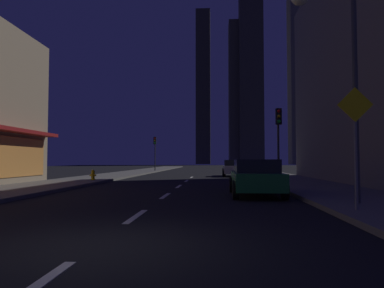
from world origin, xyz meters
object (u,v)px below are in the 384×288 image
at_px(car_parked_near, 256,177).
at_px(fire_hydrant_far_left, 93,175).
at_px(pedestrian_crossing_sign, 356,137).
at_px(traffic_light_far_left, 155,146).
at_px(car_parked_far, 234,168).
at_px(traffic_light_near_right, 279,128).
at_px(street_lamp_right, 326,40).

distance_m(car_parked_near, fire_hydrant_far_left, 12.59).
relative_size(car_parked_near, pedestrian_crossing_sign, 1.34).
relative_size(car_parked_near, traffic_light_far_left, 1.01).
bearing_deg(car_parked_near, car_parked_far, 90.00).
bearing_deg(car_parked_far, pedestrian_crossing_sign, -84.96).
bearing_deg(traffic_light_near_right, car_parked_near, -108.40).
xyz_separation_m(street_lamp_right, pedestrian_crossing_sign, (0.22, -1.53, -3.05)).
relative_size(street_lamp_right, pedestrian_crossing_sign, 2.09).
distance_m(traffic_light_near_right, street_lamp_right, 9.37).
xyz_separation_m(fire_hydrant_far_left, traffic_light_near_right, (11.40, -2.54, 2.74)).
xyz_separation_m(car_parked_near, pedestrian_crossing_sign, (2.00, -4.99, 1.28)).
bearing_deg(car_parked_near, street_lamp_right, -62.83).
bearing_deg(traffic_light_near_right, car_parked_far, 99.03).
bearing_deg(traffic_light_far_left, street_lamp_right, -71.69).
xyz_separation_m(fire_hydrant_far_left, pedestrian_crossing_sign, (11.50, -13.24, 1.56)).
xyz_separation_m(car_parked_far, traffic_light_far_left, (-9.10, 11.74, 2.45)).
bearing_deg(traffic_light_near_right, traffic_light_far_left, 114.90).
bearing_deg(street_lamp_right, car_parked_far, 94.81).
distance_m(traffic_light_far_left, pedestrian_crossing_sign, 36.17).
distance_m(traffic_light_near_right, pedestrian_crossing_sign, 10.77).
distance_m(street_lamp_right, pedestrian_crossing_sign, 3.42).
distance_m(fire_hydrant_far_left, traffic_light_far_left, 21.34).
bearing_deg(car_parked_far, fire_hydrant_far_left, -135.23).
bearing_deg(pedestrian_crossing_sign, car_parked_far, 95.04).
distance_m(car_parked_far, fire_hydrant_far_left, 13.38).
xyz_separation_m(car_parked_near, car_parked_far, (0.00, 17.67, 0.00)).
relative_size(car_parked_far, pedestrian_crossing_sign, 1.34).
distance_m(car_parked_far, pedestrian_crossing_sign, 22.79).
distance_m(fire_hydrant_far_left, traffic_light_near_right, 12.00).
height_order(fire_hydrant_far_left, traffic_light_far_left, traffic_light_far_left).
relative_size(car_parked_far, street_lamp_right, 0.64).
distance_m(fire_hydrant_far_left, pedestrian_crossing_sign, 17.61).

